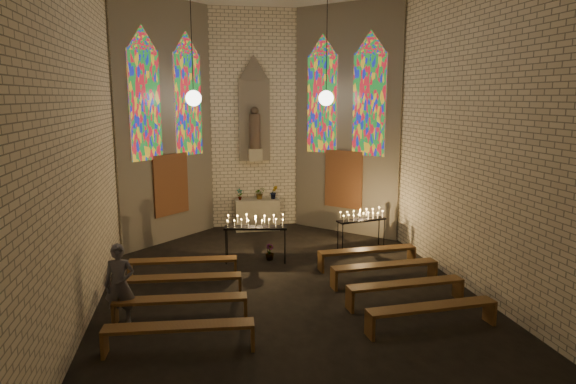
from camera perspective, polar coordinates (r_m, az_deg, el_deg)
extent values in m
plane|color=black|center=(11.59, -0.10, -10.92)|extent=(12.00, 12.00, 0.00)
cube|color=#F4E8CC|center=(16.74, -3.81, 7.98)|extent=(8.00, 0.02, 7.00)
cube|color=#F4E8CC|center=(5.05, 12.13, 1.87)|extent=(8.00, 0.02, 7.00)
cube|color=#F4E8CC|center=(10.84, -21.52, 5.89)|extent=(0.02, 12.00, 7.00)
cube|color=#F4E8CC|center=(12.18, 18.87, 6.49)|extent=(0.02, 12.00, 7.00)
cube|color=#F4E8CC|center=(15.40, -13.56, 7.49)|extent=(2.72, 2.72, 7.00)
cube|color=#F4E8CC|center=(16.08, 6.59, 7.83)|extent=(2.72, 2.72, 7.00)
cube|color=#4C3F8C|center=(14.74, -15.60, 9.22)|extent=(0.78, 0.78, 3.00)
cube|color=#4C3F8C|center=(15.83, -11.04, 9.48)|extent=(0.78, 0.78, 3.00)
cube|color=#4C3F8C|center=(16.32, 3.82, 9.67)|extent=(0.78, 0.78, 3.00)
cube|color=#4C3F8C|center=(15.55, 9.02, 9.53)|extent=(0.78, 0.78, 3.00)
cube|color=brown|center=(15.47, -12.86, 0.82)|extent=(0.95, 0.95, 1.80)
cube|color=brown|center=(16.11, 6.17, 1.40)|extent=(0.95, 0.95, 1.80)
cube|color=gray|center=(16.66, -3.78, 7.97)|extent=(1.00, 0.12, 2.60)
cone|color=gray|center=(16.67, -3.85, 13.64)|extent=(1.00, 1.00, 0.80)
cube|color=#BFB89C|center=(16.61, -3.68, 4.16)|extent=(0.45, 0.30, 0.40)
cylinder|color=brown|center=(16.54, -3.71, 6.74)|extent=(0.36, 0.36, 1.10)
sphere|color=brown|center=(16.51, -3.74, 8.99)|extent=(0.26, 0.26, 0.26)
sphere|color=white|center=(14.71, -10.46, 10.21)|extent=(0.44, 0.44, 0.44)
cylinder|color=black|center=(14.78, -10.65, 15.64)|extent=(0.02, 0.02, 2.80)
sphere|color=white|center=(15.20, 4.25, 10.36)|extent=(0.44, 0.44, 0.44)
cylinder|color=black|center=(15.26, 4.33, 15.62)|extent=(0.02, 0.02, 2.80)
cube|color=#BFB89C|center=(16.61, -3.47, -2.50)|extent=(1.40, 0.60, 1.00)
imported|color=#4C723F|center=(16.38, -5.39, -0.26)|extent=(0.22, 0.17, 0.37)
imported|color=#4C723F|center=(16.50, -3.16, -0.14)|extent=(0.40, 0.37, 0.37)
imported|color=#4C723F|center=(16.50, -1.59, -0.01)|extent=(0.25, 0.21, 0.44)
imported|color=#4C723F|center=(13.61, -2.06, -6.69)|extent=(0.31, 0.31, 0.42)
cube|color=black|center=(13.25, -3.63, -3.97)|extent=(1.65, 0.65, 0.05)
cylinder|color=black|center=(13.29, -6.92, -6.10)|extent=(0.03, 0.03, 0.91)
cylinder|color=black|center=(13.21, -0.35, -6.12)|extent=(0.03, 0.03, 0.91)
cylinder|color=black|center=(13.58, -6.78, -5.73)|extent=(0.03, 0.03, 0.91)
cylinder|color=black|center=(13.50, -0.35, -5.75)|extent=(0.03, 0.03, 0.91)
cube|color=black|center=(14.57, 8.18, -3.11)|extent=(1.48, 0.66, 0.05)
cylinder|color=black|center=(14.23, 6.09, -5.16)|extent=(0.03, 0.03, 0.81)
cylinder|color=black|center=(14.92, 10.63, -4.53)|extent=(0.03, 0.03, 0.81)
cylinder|color=black|center=(14.46, 5.56, -4.89)|extent=(0.03, 0.03, 0.81)
cylinder|color=black|center=(15.14, 10.05, -4.30)|extent=(0.03, 0.03, 0.81)
cube|color=brown|center=(12.43, -11.60, -7.43)|extent=(2.53, 0.53, 0.06)
cube|color=brown|center=(12.67, -17.15, -8.41)|extent=(0.09, 0.36, 0.45)
cube|color=brown|center=(12.44, -5.86, -8.35)|extent=(0.09, 0.36, 0.45)
cube|color=brown|center=(13.11, 8.82, -6.38)|extent=(2.53, 0.53, 0.06)
cube|color=brown|center=(12.76, 3.67, -7.82)|extent=(0.09, 0.36, 0.45)
cube|color=brown|center=(13.70, 13.55, -6.81)|extent=(0.09, 0.36, 0.45)
cube|color=brown|center=(11.29, -11.71, -9.29)|extent=(2.53, 0.53, 0.06)
cube|color=brown|center=(11.55, -17.83, -10.33)|extent=(0.09, 0.36, 0.45)
cube|color=brown|center=(11.31, -5.36, -10.29)|extent=(0.09, 0.36, 0.45)
cube|color=brown|center=(12.04, 10.70, -7.99)|extent=(2.53, 0.53, 0.06)
cube|color=brown|center=(11.67, 5.12, -9.63)|extent=(0.09, 0.36, 0.45)
cube|color=brown|center=(12.66, 15.76, -8.35)|extent=(0.09, 0.36, 0.45)
cube|color=brown|center=(10.17, -11.84, -11.57)|extent=(2.53, 0.53, 0.06)
cube|color=brown|center=(10.45, -18.67, -12.64)|extent=(0.09, 0.36, 0.45)
cube|color=brown|center=(10.21, -4.75, -12.67)|extent=(0.09, 0.36, 0.45)
cube|color=brown|center=(11.00, 12.97, -9.89)|extent=(2.53, 0.53, 0.06)
cube|color=brown|center=(10.59, 6.88, -11.81)|extent=(0.09, 0.36, 0.45)
cube|color=brown|center=(11.67, 18.37, -10.15)|extent=(0.09, 0.36, 0.45)
cube|color=brown|center=(9.07, -12.01, -14.40)|extent=(2.53, 0.53, 0.06)
cube|color=brown|center=(9.37, -19.73, -15.49)|extent=(0.09, 0.36, 0.45)
cube|color=brown|center=(9.12, -3.97, -15.61)|extent=(0.09, 0.36, 0.45)
cube|color=brown|center=(9.99, 15.73, -12.17)|extent=(2.53, 0.53, 0.06)
cube|color=brown|center=(9.55, 9.07, -14.45)|extent=(0.09, 0.36, 0.45)
cube|color=brown|center=(10.71, 21.49, -12.25)|extent=(0.09, 0.36, 0.45)
imported|color=#55545F|center=(10.28, -18.20, -9.73)|extent=(0.59, 0.42, 1.55)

